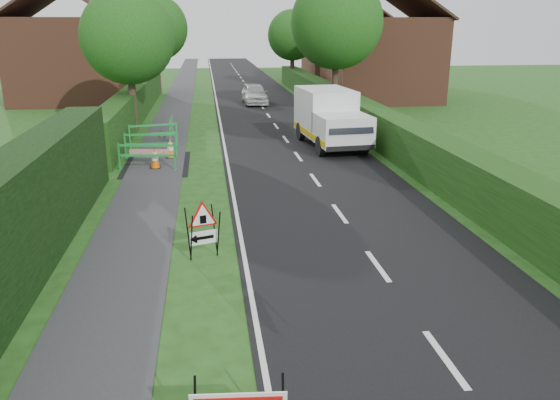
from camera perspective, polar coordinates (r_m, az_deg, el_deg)
ground at (r=10.79m, az=-1.14°, el=-9.93°), size 120.00×120.00×0.00m
road_surface at (r=44.92m, az=-3.14°, el=11.35°), size 6.00×90.00×0.02m
footpath at (r=44.81m, az=-10.30°, el=11.09°), size 2.00×90.00×0.02m
hedge_west_far at (r=32.13m, az=-14.77°, el=8.22°), size 1.00×24.00×1.80m
hedge_east at (r=27.06m, az=8.76°, el=6.89°), size 1.20×50.00×1.50m
house_west at (r=40.55m, az=-21.02°, el=13.65°), size 7.50×7.40×7.88m
house_east_a at (r=39.44m, az=10.48°, el=14.42°), size 7.50×7.40×7.88m
house_east_b at (r=53.17m, az=6.79°, el=15.38°), size 7.50×7.40×7.88m
tree_nw at (r=27.72m, az=-15.63°, el=16.06°), size 4.40×4.40×6.70m
tree_ne at (r=32.37m, az=5.95°, el=17.97°), size 5.20×5.20×7.79m
tree_fw at (r=43.64m, az=-12.91°, el=17.11°), size 4.80×4.80×7.24m
tree_fe at (r=48.08m, az=1.31°, el=16.83°), size 4.20×4.20×6.33m
triangle_sign at (r=12.18m, az=-8.21°, el=-2.69°), size 0.98×0.98×1.15m
works_van at (r=23.83m, az=5.22°, el=8.65°), size 2.46×5.38×2.38m
traffic_cone_0 at (r=22.68m, az=8.77°, el=5.81°), size 0.38×0.38×0.79m
traffic_cone_1 at (r=24.46m, az=7.85°, el=6.72°), size 0.38×0.38×0.79m
traffic_cone_2 at (r=26.62m, az=5.34°, el=7.70°), size 0.38×0.38×0.79m
traffic_cone_3 at (r=20.52m, az=-12.95°, el=4.30°), size 0.38×0.38×0.79m
traffic_cone_4 at (r=22.03m, az=-11.39°, el=5.31°), size 0.38×0.38×0.79m
ped_barrier_0 at (r=20.26m, az=-13.76°, el=4.77°), size 2.09×0.62×1.00m
ped_barrier_1 at (r=22.24m, az=-13.36°, el=5.93°), size 2.08×0.52×1.00m
ped_barrier_2 at (r=24.36m, az=-13.11°, el=6.95°), size 2.09×0.76×1.00m
ped_barrier_3 at (r=25.53m, az=-11.31°, el=7.54°), size 0.37×2.06×1.00m
redwhite_plank at (r=21.30m, az=-13.40°, el=3.67°), size 1.49×0.27×0.25m
hatchback_car at (r=37.04m, az=-2.66°, el=11.02°), size 1.64×3.94×1.34m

